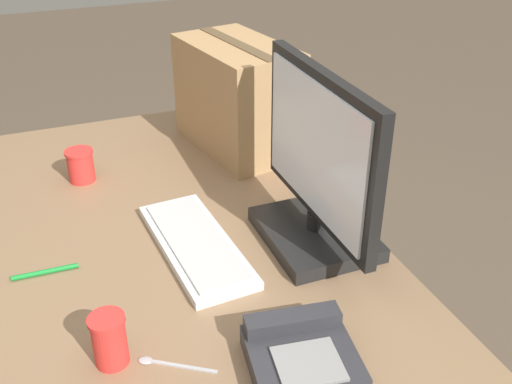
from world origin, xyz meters
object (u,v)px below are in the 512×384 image
(spoon, at_px, (167,364))
(cardboard_box, at_px, (238,97))
(paper_cup_right, at_px, (109,340))
(keyboard, at_px, (196,244))
(paper_cup_left, at_px, (81,165))
(desk_phone, at_px, (301,355))
(pen_marker, at_px, (45,272))
(monitor, at_px, (318,176))

(spoon, xyz_separation_m, cardboard_box, (-0.85, 0.46, 0.17))
(paper_cup_right, xyz_separation_m, cardboard_box, (-0.81, 0.55, 0.11))
(keyboard, relative_size, cardboard_box, 0.96)
(paper_cup_left, height_order, spoon, paper_cup_left)
(desk_phone, distance_m, paper_cup_left, 0.94)
(desk_phone, bearing_deg, paper_cup_left, -153.94)
(desk_phone, relative_size, cardboard_box, 0.49)
(pen_marker, bearing_deg, cardboard_box, 37.86)
(spoon, height_order, cardboard_box, cardboard_box)
(monitor, xyz_separation_m, pen_marker, (-0.10, -0.64, -0.18))
(cardboard_box, bearing_deg, keyboard, -30.28)
(keyboard, height_order, paper_cup_right, paper_cup_right)
(desk_phone, distance_m, spoon, 0.26)
(paper_cup_right, height_order, cardboard_box, cardboard_box)
(spoon, relative_size, pen_marker, 0.93)
(paper_cup_left, bearing_deg, spoon, 3.65)
(spoon, xyz_separation_m, pen_marker, (-0.38, -0.19, 0.00))
(paper_cup_left, distance_m, pen_marker, 0.45)
(pen_marker, bearing_deg, desk_phone, -46.22)
(monitor, distance_m, pen_marker, 0.67)
(keyboard, height_order, spoon, keyboard)
(paper_cup_right, distance_m, cardboard_box, 0.98)
(paper_cup_right, bearing_deg, desk_phone, 66.53)
(monitor, bearing_deg, cardboard_box, 178.97)
(keyboard, bearing_deg, monitor, 71.85)
(monitor, bearing_deg, paper_cup_left, -136.71)
(spoon, bearing_deg, cardboard_box, -84.54)
(pen_marker, bearing_deg, paper_cup_right, -71.89)
(pen_marker, bearing_deg, paper_cup_left, 73.25)
(cardboard_box, distance_m, pen_marker, 0.82)
(paper_cup_right, relative_size, pen_marker, 0.73)
(paper_cup_left, xyz_separation_m, spoon, (0.80, 0.05, -0.05))
(paper_cup_left, height_order, paper_cup_right, paper_cup_right)
(desk_phone, xyz_separation_m, cardboard_box, (-0.95, 0.22, 0.14))
(monitor, distance_m, spoon, 0.55)
(desk_phone, bearing_deg, keyboard, -161.94)
(monitor, relative_size, paper_cup_right, 4.64)
(paper_cup_left, bearing_deg, cardboard_box, 95.79)
(paper_cup_right, distance_m, pen_marker, 0.35)
(desk_phone, relative_size, paper_cup_left, 2.32)
(monitor, height_order, cardboard_box, monitor)
(desk_phone, bearing_deg, monitor, 158.55)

